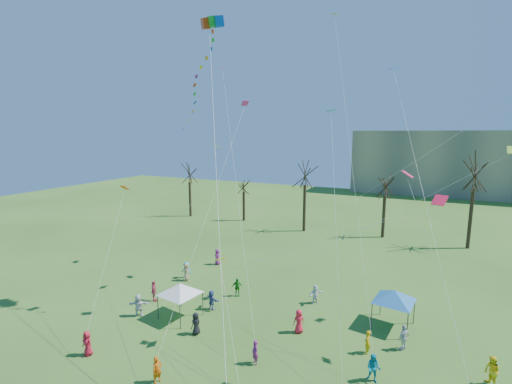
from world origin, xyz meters
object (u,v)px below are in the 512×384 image
at_px(canopy_tent_blue, 394,296).
at_px(distant_building, 491,164).
at_px(big_box_kite, 202,83).
at_px(canopy_tent_white, 180,289).

bearing_deg(canopy_tent_blue, distant_building, 77.47).
height_order(distant_building, canopy_tent_blue, distant_building).
bearing_deg(canopy_tent_blue, big_box_kite, -166.35).
bearing_deg(distant_building, big_box_kite, -112.28).
height_order(big_box_kite, canopy_tent_blue, big_box_kite).
relative_size(distant_building, canopy_tent_blue, 15.72).
distance_m(canopy_tent_white, canopy_tent_blue, 16.38).
distance_m(big_box_kite, canopy_tent_blue, 21.61).
xyz_separation_m(distant_building, canopy_tent_blue, (-15.31, -68.92, -5.05)).
bearing_deg(big_box_kite, canopy_tent_blue, 13.65).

